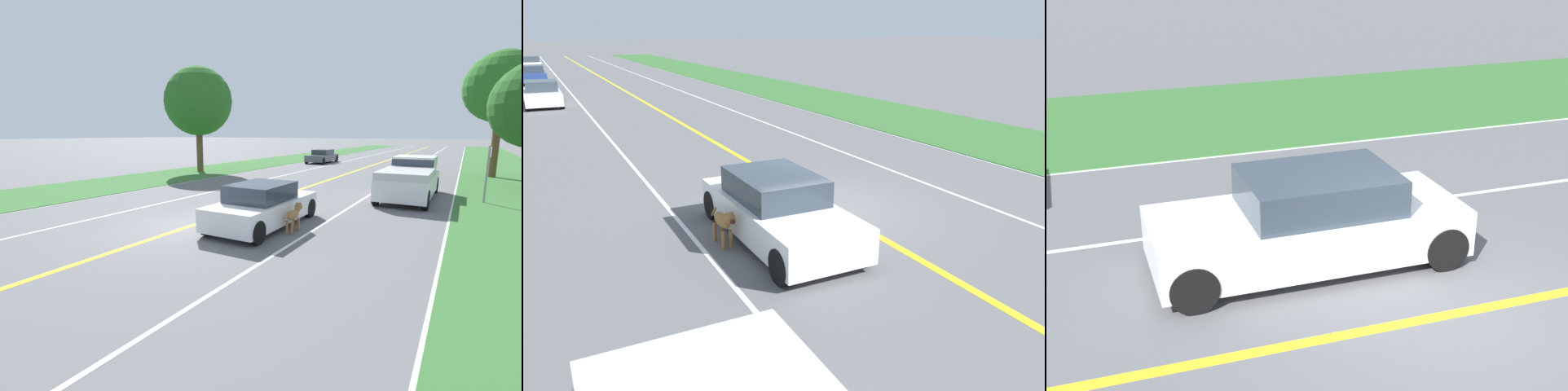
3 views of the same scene
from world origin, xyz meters
The scene contains 10 objects.
ground_plane centered at (0.00, 0.00, 0.00)m, with size 400.00×400.00×0.00m, color #5B5B5E.
centre_divider_line centered at (0.00, 0.00, 0.00)m, with size 0.18×160.00×0.01m, color yellow.
lane_edge_line_left centered at (-7.00, 0.00, 0.00)m, with size 0.14×160.00×0.01m, color white.
lane_dash_same_dir centered at (3.50, 0.00, 0.00)m, with size 0.10×160.00×0.01m, color white.
lane_dash_oncoming centered at (-3.50, 0.00, 0.00)m, with size 0.10×160.00×0.01m, color white.
ego_car centered at (1.93, 1.25, 0.64)m, with size 1.82×4.38×1.36m.
dog centered at (3.06, 1.14, 0.52)m, with size 0.25×1.20×0.84m.
car_trailing_near centered at (5.39, -21.70, 0.65)m, with size 1.92×4.20×1.38m.
car_trailing_mid centered at (5.48, -35.87, 0.65)m, with size 1.85×4.57×1.38m.
car_trailing_far centered at (5.25, -50.65, 0.65)m, with size 1.81×4.21×1.41m.
Camera 2 is at (6.18, 10.01, 4.14)m, focal length 35.00 mm.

